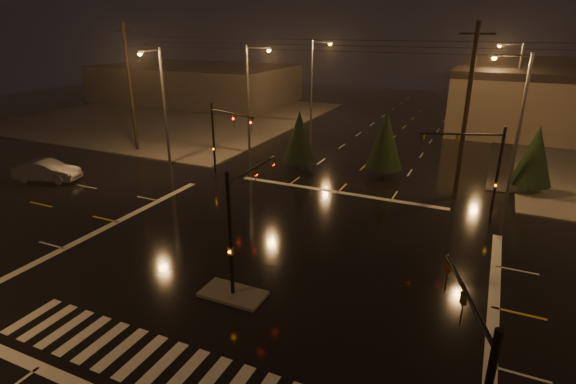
# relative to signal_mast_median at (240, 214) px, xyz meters

# --- Properties ---
(ground) EXTENTS (140.00, 140.00, 0.00)m
(ground) POSITION_rel_signal_mast_median_xyz_m (-0.00, 3.07, -3.75)
(ground) COLOR black
(ground) RESTS_ON ground
(sidewalk_nw) EXTENTS (36.00, 36.00, 0.12)m
(sidewalk_nw) POSITION_rel_signal_mast_median_xyz_m (-30.00, 33.07, -3.69)
(sidewalk_nw) COLOR #494641
(sidewalk_nw) RESTS_ON ground
(median_island) EXTENTS (3.00, 1.60, 0.15)m
(median_island) POSITION_rel_signal_mast_median_xyz_m (-0.00, -0.93, -3.68)
(median_island) COLOR #494641
(median_island) RESTS_ON ground
(crosswalk) EXTENTS (15.00, 2.60, 0.01)m
(crosswalk) POSITION_rel_signal_mast_median_xyz_m (-0.00, -5.93, -3.75)
(crosswalk) COLOR beige
(crosswalk) RESTS_ON ground
(stop_bar_far) EXTENTS (16.00, 0.50, 0.01)m
(stop_bar_far) POSITION_rel_signal_mast_median_xyz_m (-0.00, 14.07, -3.75)
(stop_bar_far) COLOR beige
(stop_bar_far) RESTS_ON ground
(commercial_block) EXTENTS (30.00, 18.00, 5.60)m
(commercial_block) POSITION_rel_signal_mast_median_xyz_m (-35.00, 45.07, -0.95)
(commercial_block) COLOR #413B3A
(commercial_block) RESTS_ON ground
(signal_mast_median) EXTENTS (0.25, 4.59, 6.00)m
(signal_mast_median) POSITION_rel_signal_mast_median_xyz_m (0.00, 0.00, 0.00)
(signal_mast_median) COLOR black
(signal_mast_median) RESTS_ON ground
(signal_mast_ne) EXTENTS (4.84, 1.86, 6.00)m
(signal_mast_ne) POSITION_rel_signal_mast_median_xyz_m (9.50, 13.21, 0.04)
(signal_mast_ne) COLOR black
(signal_mast_ne) RESTS_ON ground
(signal_mast_nw) EXTENTS (4.84, 1.86, 6.00)m
(signal_mast_nw) POSITION_rel_signal_mast_median_xyz_m (-9.50, 13.21, 0.04)
(signal_mast_nw) COLOR black
(signal_mast_nw) RESTS_ON ground
(streetlight_1) EXTENTS (2.77, 0.32, 10.00)m
(streetlight_1) POSITION_rel_signal_mast_median_xyz_m (-11.18, 21.07, 2.05)
(streetlight_1) COLOR #38383A
(streetlight_1) RESTS_ON ground
(streetlight_2) EXTENTS (2.77, 0.32, 10.00)m
(streetlight_2) POSITION_rel_signal_mast_median_xyz_m (-11.18, 37.07, 2.05)
(streetlight_2) COLOR #38383A
(streetlight_2) RESTS_ON ground
(streetlight_3) EXTENTS (2.77, 0.32, 10.00)m
(streetlight_3) POSITION_rel_signal_mast_median_xyz_m (11.18, 19.07, 2.05)
(streetlight_3) COLOR #38383A
(streetlight_3) RESTS_ON ground
(streetlight_4) EXTENTS (2.77, 0.32, 10.00)m
(streetlight_4) POSITION_rel_signal_mast_median_xyz_m (11.18, 39.07, 2.05)
(streetlight_4) COLOR #38383A
(streetlight_4) RESTS_ON ground
(streetlight_5) EXTENTS (0.32, 2.77, 10.00)m
(streetlight_5) POSITION_rel_signal_mast_median_xyz_m (-16.00, 14.26, 2.05)
(streetlight_5) COLOR #38383A
(streetlight_5) RESTS_ON ground
(utility_pole_0) EXTENTS (2.20, 0.32, 12.00)m
(utility_pole_0) POSITION_rel_signal_mast_median_xyz_m (-22.00, 17.07, 2.38)
(utility_pole_0) COLOR black
(utility_pole_0) RESTS_ON ground
(utility_pole_1) EXTENTS (2.20, 0.32, 12.00)m
(utility_pole_1) POSITION_rel_signal_mast_median_xyz_m (8.00, 17.07, 2.38)
(utility_pole_1) COLOR black
(utility_pole_1) RESTS_ON ground
(conifer_0) EXTENTS (2.81, 2.81, 5.10)m
(conifer_0) POSITION_rel_signal_mast_median_xyz_m (12.88, 19.89, -0.85)
(conifer_0) COLOR black
(conifer_0) RESTS_ON ground
(conifer_3) EXTENTS (2.72, 2.72, 4.96)m
(conifer_3) POSITION_rel_signal_mast_median_xyz_m (-5.14, 18.63, -0.93)
(conifer_3) COLOR black
(conifer_3) RESTS_ON ground
(conifer_4) EXTENTS (2.99, 2.99, 5.36)m
(conifer_4) POSITION_rel_signal_mast_median_xyz_m (2.11, 19.24, -0.72)
(conifer_4) COLOR black
(conifer_4) RESTS_ON ground
(car_crossing) EXTENTS (5.35, 3.17, 1.67)m
(car_crossing) POSITION_rel_signal_mast_median_xyz_m (-21.94, 6.86, -2.92)
(car_crossing) COLOR slate
(car_crossing) RESTS_ON ground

